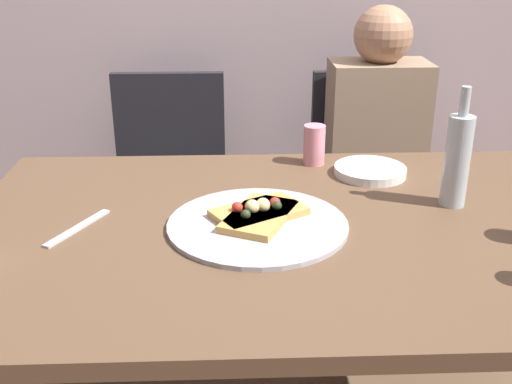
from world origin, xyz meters
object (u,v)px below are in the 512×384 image
(table_knife, at_px, (78,228))
(chair_left, at_px, (169,177))
(wine_bottle, at_px, (457,159))
(pizza_tray, at_px, (258,225))
(soda_can, at_px, (314,145))
(plate_stack, at_px, (370,171))
(guest_in_sweater, at_px, (380,156))
(pizza_slice_last, at_px, (260,214))
(chair_right, at_px, (369,174))
(dining_table, at_px, (284,249))
(pizza_slice_extra, at_px, (258,212))

(table_knife, xyz_separation_m, chair_left, (0.12, 0.93, -0.23))
(chair_left, bearing_deg, wine_bottle, 135.12)
(pizza_tray, relative_size, soda_can, 3.59)
(soda_can, distance_m, plate_stack, 0.19)
(plate_stack, height_order, guest_in_sweater, guest_in_sweater)
(pizza_slice_last, xyz_separation_m, chair_right, (0.48, 0.91, -0.25))
(pizza_slice_last, bearing_deg, plate_stack, 43.13)
(pizza_slice_last, bearing_deg, wine_bottle, 10.43)
(table_knife, bearing_deg, guest_in_sweater, 157.80)
(dining_table, height_order, guest_in_sweater, guest_in_sweater)
(pizza_slice_extra, xyz_separation_m, soda_can, (0.19, 0.40, 0.04))
(pizza_tray, distance_m, pizza_slice_last, 0.03)
(plate_stack, bearing_deg, dining_table, -130.77)
(guest_in_sweater, bearing_deg, chair_right, -90.00)
(table_knife, distance_m, chair_right, 1.32)
(soda_can, bearing_deg, pizza_slice_extra, -115.11)
(pizza_slice_extra, relative_size, table_knife, 1.16)
(chair_right, bearing_deg, pizza_tray, 62.64)
(chair_left, bearing_deg, guest_in_sweater, 169.18)
(wine_bottle, bearing_deg, plate_stack, 126.89)
(plate_stack, bearing_deg, table_knife, -156.83)
(soda_can, xyz_separation_m, plate_stack, (0.15, -0.10, -0.05))
(pizza_slice_last, height_order, chair_right, chair_right)
(pizza_slice_last, height_order, wine_bottle, wine_bottle)
(pizza_tray, relative_size, plate_stack, 2.08)
(plate_stack, relative_size, guest_in_sweater, 0.18)
(dining_table, height_order, table_knife, table_knife)
(pizza_tray, distance_m, soda_can, 0.48)
(dining_table, distance_m, chair_right, 1.02)
(pizza_tray, relative_size, chair_right, 0.49)
(wine_bottle, relative_size, chair_right, 0.35)
(plate_stack, distance_m, table_knife, 0.85)
(soda_can, bearing_deg, guest_in_sweater, 49.48)
(pizza_slice_last, bearing_deg, pizza_slice_extra, 106.41)
(chair_right, bearing_deg, chair_left, 0.00)
(guest_in_sweater, bearing_deg, table_knife, 40.30)
(soda_can, bearing_deg, dining_table, -106.33)
(plate_stack, xyz_separation_m, guest_in_sweater, (0.14, 0.44, -0.11))
(wine_bottle, xyz_separation_m, table_knife, (-0.95, -0.11, -0.12))
(plate_stack, relative_size, chair_left, 0.23)
(pizza_slice_last, xyz_separation_m, table_knife, (-0.44, -0.02, -0.02))
(plate_stack, bearing_deg, pizza_slice_last, -136.87)
(plate_stack, distance_m, guest_in_sweater, 0.48)
(soda_can, height_order, chair_left, chair_left)
(pizza_slice_extra, relative_size, chair_right, 0.28)
(wine_bottle, xyz_separation_m, soda_can, (-0.32, 0.33, -0.06))
(dining_table, relative_size, chair_right, 1.77)
(pizza_slice_extra, relative_size, soda_can, 2.09)
(chair_right, bearing_deg, pizza_slice_last, 62.43)
(pizza_slice_last, height_order, guest_in_sweater, guest_in_sweater)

